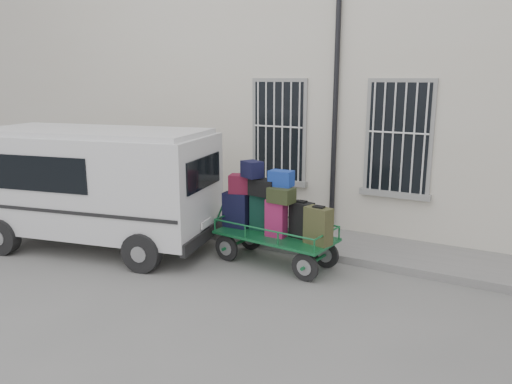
{
  "coord_description": "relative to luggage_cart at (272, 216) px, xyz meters",
  "views": [
    {
      "loc": [
        4.67,
        -7.22,
        3.43
      ],
      "look_at": [
        0.1,
        1.0,
        1.28
      ],
      "focal_mm": 35.0,
      "sensor_mm": 36.0,
      "label": 1
    }
  ],
  "objects": [
    {
      "name": "ground",
      "position": [
        -0.59,
        -0.75,
        -0.93
      ],
      "size": [
        80.0,
        80.0,
        0.0
      ],
      "primitive_type": "plane",
      "color": "slate",
      "rests_on": "ground"
    },
    {
      "name": "van",
      "position": [
        -3.59,
        -0.89,
        0.47
      ],
      "size": [
        5.15,
        2.97,
        2.44
      ],
      "rotation": [
        0.0,
        0.0,
        0.21
      ],
      "color": "silver",
      "rests_on": "ground"
    },
    {
      "name": "building",
      "position": [
        -0.59,
        4.75,
        2.07
      ],
      "size": [
        24.0,
        5.15,
        6.0
      ],
      "color": "beige",
      "rests_on": "ground"
    },
    {
      "name": "luggage_cart",
      "position": [
        0.0,
        0.0,
        0.0
      ],
      "size": [
        2.68,
        1.25,
        1.93
      ],
      "rotation": [
        0.0,
        0.0,
        -0.11
      ],
      "color": "black",
      "rests_on": "ground"
    },
    {
      "name": "sidewalk",
      "position": [
        -0.59,
        1.45,
        -0.86
      ],
      "size": [
        24.0,
        1.7,
        0.15
      ],
      "primitive_type": "cube",
      "color": "slate",
      "rests_on": "ground"
    }
  ]
}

